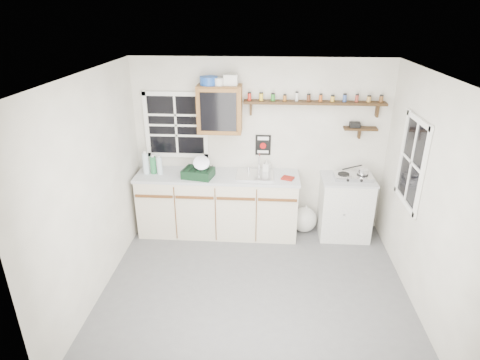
# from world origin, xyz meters

# --- Properties ---
(room) EXTENTS (3.64, 3.24, 2.54)m
(room) POSITION_xyz_m (0.00, 0.00, 1.25)
(room) COLOR #555558
(room) RESTS_ON ground
(main_cabinet) EXTENTS (2.31, 0.63, 0.92)m
(main_cabinet) POSITION_xyz_m (-0.58, 1.30, 0.46)
(main_cabinet) COLOR beige
(main_cabinet) RESTS_ON floor
(right_cabinet) EXTENTS (0.73, 0.57, 0.91)m
(right_cabinet) POSITION_xyz_m (1.25, 1.32, 0.46)
(right_cabinet) COLOR beige
(right_cabinet) RESTS_ON floor
(sink) EXTENTS (0.52, 0.44, 0.29)m
(sink) POSITION_xyz_m (-0.05, 1.30, 0.93)
(sink) COLOR silver
(sink) RESTS_ON main_cabinet
(upper_cabinet) EXTENTS (0.60, 0.32, 0.65)m
(upper_cabinet) POSITION_xyz_m (-0.55, 1.44, 1.82)
(upper_cabinet) COLOR #5A3116
(upper_cabinet) RESTS_ON wall_back
(upper_cabinet_clutter) EXTENTS (0.50, 0.24, 0.14)m
(upper_cabinet_clutter) POSITION_xyz_m (-0.57, 1.44, 2.21)
(upper_cabinet_clutter) COLOR #18429C
(upper_cabinet_clutter) RESTS_ON upper_cabinet
(spice_shelf) EXTENTS (1.91, 0.18, 0.33)m
(spice_shelf) POSITION_xyz_m (0.72, 1.51, 1.93)
(spice_shelf) COLOR black
(spice_shelf) RESTS_ON wall_back
(secondary_shelf) EXTENTS (0.45, 0.16, 0.24)m
(secondary_shelf) POSITION_xyz_m (1.36, 1.52, 1.58)
(secondary_shelf) COLOR black
(secondary_shelf) RESTS_ON wall_back
(warning_sign) EXTENTS (0.22, 0.02, 0.30)m
(warning_sign) POSITION_xyz_m (0.05, 1.59, 1.28)
(warning_sign) COLOR black
(warning_sign) RESTS_ON wall_back
(window_back) EXTENTS (0.93, 0.03, 0.98)m
(window_back) POSITION_xyz_m (-1.20, 1.59, 1.55)
(window_back) COLOR black
(window_back) RESTS_ON wall_back
(window_right) EXTENTS (0.03, 0.78, 1.08)m
(window_right) POSITION_xyz_m (1.79, 0.55, 1.45)
(window_right) COLOR black
(window_right) RESTS_ON wall_back
(water_bottles) EXTENTS (0.28, 0.11, 0.34)m
(water_bottles) POSITION_xyz_m (-1.51, 1.28, 1.06)
(water_bottles) COLOR silver
(water_bottles) RESTS_ON main_cabinet
(dish_rack) EXTENTS (0.46, 0.38, 0.30)m
(dish_rack) POSITION_xyz_m (-0.82, 1.20, 1.02)
(dish_rack) COLOR black
(dish_rack) RESTS_ON main_cabinet
(soap_bottle) EXTENTS (0.12, 0.12, 0.20)m
(soap_bottle) POSITION_xyz_m (0.11, 1.44, 1.02)
(soap_bottle) COLOR silver
(soap_bottle) RESTS_ON main_cabinet
(rag) EXTENTS (0.20, 0.19, 0.02)m
(rag) POSITION_xyz_m (0.40, 1.21, 0.93)
(rag) COLOR maroon
(rag) RESTS_ON main_cabinet
(hotplate) EXTENTS (0.51, 0.27, 0.07)m
(hotplate) POSITION_xyz_m (1.31, 1.31, 0.94)
(hotplate) COLOR silver
(hotplate) RESTS_ON right_cabinet
(saucepan) EXTENTS (0.33, 0.22, 0.15)m
(saucepan) POSITION_xyz_m (1.43, 1.31, 1.02)
(saucepan) COLOR silver
(saucepan) RESTS_ON hotplate
(trash_bag) EXTENTS (0.40, 0.36, 0.45)m
(trash_bag) POSITION_xyz_m (0.69, 1.40, 0.19)
(trash_bag) COLOR silver
(trash_bag) RESTS_ON floor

